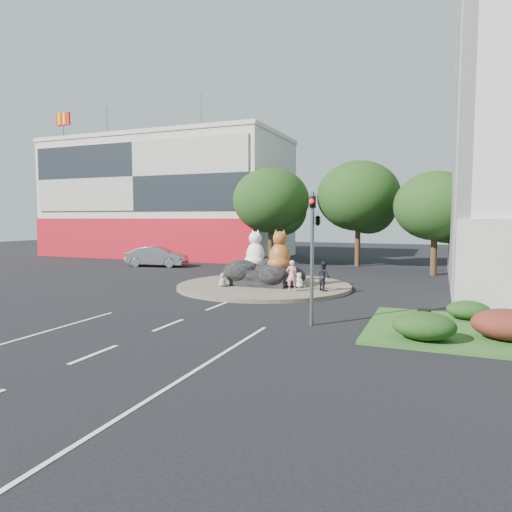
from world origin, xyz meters
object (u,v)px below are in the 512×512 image
Objects in this scene: pedestrian_dark at (324,276)px; kitten_calico at (223,279)px; cat_white at (255,249)px; pedestrian_pink at (292,276)px; cat_tabby at (280,250)px; parked_car at (157,257)px; kitten_white at (299,280)px; litter_bin at (424,319)px.

kitten_calico is at bearing 52.17° from pedestrian_dark.
kitten_calico is (-1.16, -2.01, -1.63)m from cat_white.
cat_tabby is at bearing -69.36° from pedestrian_pink.
cat_tabby is at bearing -131.06° from parked_car.
cat_white is 2.63× the size of kitten_white.
litter_bin is (10.80, -5.78, -0.14)m from kitten_calico.
cat_white is 1.45× the size of pedestrian_dark.
pedestrian_pink is 1.06× the size of pedestrian_dark.
parked_car is (-14.72, 9.24, -0.19)m from pedestrian_pink.
cat_tabby is 3.00m from pedestrian_dark.
kitten_calico is at bearing 145.19° from kitten_white.
cat_white is at bearing 28.59° from pedestrian_dark.
pedestrian_pink is at bearing -141.51° from kitten_white.
cat_white is 0.45× the size of parked_car.
parked_car is at bearing 100.17° from kitten_white.
pedestrian_dark reaches higher than kitten_calico.
cat_tabby is 15.76m from parked_car.
cat_tabby is at bearing 32.80° from pedestrian_dark.
pedestrian_dark is (2.65, -0.57, -1.28)m from cat_tabby.
kitten_white is (2.92, -0.78, -1.60)m from cat_white.
pedestrian_dark is at bearing -171.80° from pedestrian_pink.
pedestrian_pink reaches higher than litter_bin.
pedestrian_pink is (2.92, -2.09, -1.21)m from cat_white.
cat_tabby is 1.99m from kitten_white.
parked_car reaches higher than kitten_calico.
pedestrian_dark is (5.59, 0.71, 0.38)m from kitten_calico.
litter_bin is at bearing 120.13° from pedestrian_pink.
cat_white is 1.92m from cat_tabby.
kitten_white is at bearing 9.43° from cat_white.
pedestrian_pink is (-0.00, -1.30, 0.39)m from kitten_white.
cat_tabby reaches higher than pedestrian_dark.
cat_tabby reaches higher than kitten_white.
kitten_white is (4.09, 1.22, 0.03)m from kitten_calico.
litter_bin is (6.71, -5.71, -0.56)m from pedestrian_pink.
parked_car is at bearing 173.18° from cat_white.
kitten_white is at bearing -109.53° from pedestrian_pink.
kitten_white reaches higher than litter_bin.
pedestrian_dark is 8.34m from litter_bin.
cat_white is 3.27× the size of litter_bin.
cat_white is 12.52m from litter_bin.
cat_white is 2.83m from kitten_calico.
cat_tabby is (1.78, -0.73, 0.03)m from cat_white.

